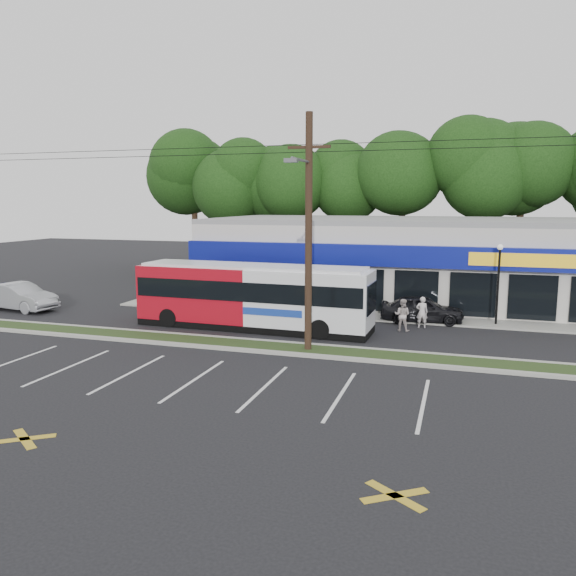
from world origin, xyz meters
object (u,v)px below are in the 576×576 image
at_px(car_blue, 17,294).
at_px(pedestrian_b, 402,315).
at_px(metrobus, 253,295).
at_px(lamp_post, 499,275).
at_px(utility_pole, 304,225).
at_px(car_dark, 422,309).
at_px(pedestrian_a, 422,312).
at_px(car_silver, 19,297).

distance_m(car_blue, pedestrian_b, 24.13).
bearing_deg(metrobus, pedestrian_b, 14.49).
bearing_deg(car_blue, lamp_post, -76.59).
bearing_deg(utility_pole, pedestrian_b, 55.41).
bearing_deg(car_dark, pedestrian_a, 178.76).
relative_size(car_dark, pedestrian_b, 2.67).
bearing_deg(metrobus, lamp_post, 21.53).
xyz_separation_m(lamp_post, pedestrian_a, (-3.66, -1.62, -1.86)).
bearing_deg(car_silver, car_blue, 53.66).
bearing_deg(utility_pole, car_silver, 168.06).
bearing_deg(utility_pole, pedestrian_a, 54.24).
relative_size(lamp_post, car_silver, 0.87).
height_order(car_blue, pedestrian_b, pedestrian_b).
xyz_separation_m(car_silver, car_blue, (-1.84, 1.81, -0.22)).
bearing_deg(pedestrian_b, car_blue, 6.14).
distance_m(car_dark, pedestrian_a, 1.32).
height_order(car_blue, pedestrian_a, pedestrian_a).
bearing_deg(pedestrian_a, metrobus, 8.67).
xyz_separation_m(lamp_post, car_silver, (-26.83, -3.93, -1.86)).
bearing_deg(car_dark, metrobus, 111.02).
distance_m(car_silver, car_blue, 2.59).
height_order(metrobus, car_dark, metrobus).
distance_m(car_dark, car_silver, 23.36).
relative_size(metrobus, car_silver, 2.48).
bearing_deg(utility_pole, lamp_post, 43.95).
bearing_deg(car_dark, pedestrian_b, 155.84).
distance_m(car_dark, car_blue, 24.99).
distance_m(car_dark, pedestrian_b, 2.46).
bearing_deg(lamp_post, car_blue, -175.78).
xyz_separation_m(car_blue, pedestrian_b, (24.12, -0.51, 0.23)).
relative_size(lamp_post, pedestrian_b, 2.62).
height_order(utility_pole, pedestrian_b, utility_pole).
xyz_separation_m(car_blue, pedestrian_a, (25.01, 0.50, 0.22)).
bearing_deg(pedestrian_b, utility_pole, 62.76).
relative_size(utility_pole, pedestrian_b, 30.87).
bearing_deg(car_silver, lamp_post, -73.51).
bearing_deg(car_silver, pedestrian_b, -78.50).
distance_m(metrobus, car_blue, 17.00).
height_order(car_dark, pedestrian_a, pedestrian_a).
bearing_deg(metrobus, utility_pole, -42.50).
height_order(utility_pole, car_dark, utility_pole).
distance_m(lamp_post, car_blue, 28.83).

